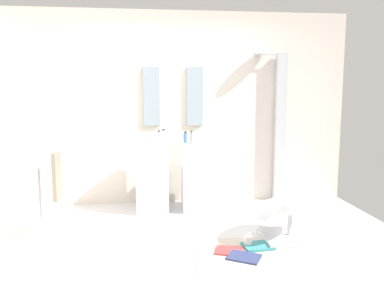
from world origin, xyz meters
The scene contains 18 objects.
ground_plane centered at (0.00, 0.00, -0.02)m, with size 4.80×3.60×0.04m, color silver.
rear_partition centered at (0.00, 1.65, 1.30)m, with size 4.80×0.10×2.60m, color beige.
pedestal_sink_left centered at (-0.29, 1.20, 0.47)m, with size 0.46×0.46×0.97m.
pedestal_sink_right centered at (0.29, 1.20, 0.47)m, with size 0.46×0.46×0.97m.
vanity_mirror_left centered at (-0.29, 1.58, 1.47)m, with size 0.22×0.03×0.79m, color #8C9EA8.
vanity_mirror_right centered at (0.29, 1.58, 1.47)m, with size 0.22×0.03×0.79m, color #8C9EA8.
shower_column centered at (1.46, 1.53, 1.08)m, with size 0.49×0.24×2.05m.
lounge_chair centered at (1.11, 0.08, 0.35)m, with size 1.10×1.10×0.65m.
towel_rack centered at (-1.30, 0.43, 0.63)m, with size 0.37×0.22×0.95m.
area_rug centered at (0.60, -0.19, 0.01)m, with size 1.01×0.74×0.01m, color beige.
magazine_red centered at (0.43, -0.16, 0.02)m, with size 0.25×0.21×0.02m, color #B73838.
magazine_teal centered at (0.73, -0.09, 0.02)m, with size 0.28×0.21×0.03m, color teal.
magazine_navy centered at (0.54, -0.31, 0.02)m, with size 0.29×0.22×0.02m, color navy.
coffee_mug centered at (0.65, -0.05, 0.06)m, with size 0.08×0.08×0.10m, color white.
soap_bottle_white centered at (-0.20, 1.08, 0.96)m, with size 0.05×0.05×0.18m.
soap_bottle_grey centered at (0.20, 1.10, 0.95)m, with size 0.04×0.04×0.17m.
soap_bottle_clear centered at (-0.14, 1.27, 0.96)m, with size 0.06×0.06×0.18m.
soap_bottle_blue centered at (0.13, 1.23, 0.94)m, with size 0.05×0.05×0.15m.
Camera 1 is at (-0.25, -3.42, 1.47)m, focal length 34.40 mm.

